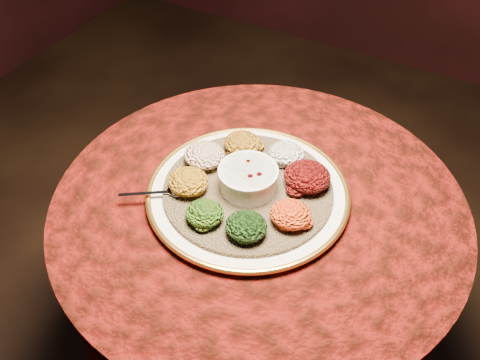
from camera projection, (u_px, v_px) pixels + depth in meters
The scene contains 13 objects.
table at pixel (257, 250), 1.35m from camera, with size 0.96×0.96×0.73m.
platter at pixel (248, 193), 1.23m from camera, with size 0.55×0.55×0.02m.
injera at pixel (248, 190), 1.22m from camera, with size 0.39×0.39×0.01m, color olive.
stew_bowl at pixel (248, 178), 1.20m from camera, with size 0.14×0.14×0.06m.
spoon at pixel (171, 192), 1.21m from camera, with size 0.13×0.09×0.01m.
portion_ayib at pixel (286, 153), 1.28m from camera, with size 0.09×0.08×0.04m, color white.
portion_kitfo at pixel (307, 176), 1.21m from camera, with size 0.11×0.10×0.05m, color black.
portion_tikil at pixel (291, 214), 1.13m from camera, with size 0.09×0.09×0.04m, color #C06B10.
portion_gomen at pixel (246, 226), 1.11m from camera, with size 0.09×0.09×0.04m, color black.
portion_mixveg at pixel (205, 213), 1.14m from camera, with size 0.08×0.08×0.04m, color maroon.
portion_kik at pixel (188, 182), 1.20m from camera, with size 0.09×0.09×0.05m, color #AA6A0F.
portion_timatim at pixel (204, 155), 1.27m from camera, with size 0.10×0.09×0.05m, color maroon.
portion_shiro at pixel (242, 143), 1.30m from camera, with size 0.09×0.09×0.04m, color #906811.
Camera 1 is at (0.38, -0.77, 1.62)m, focal length 40.00 mm.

